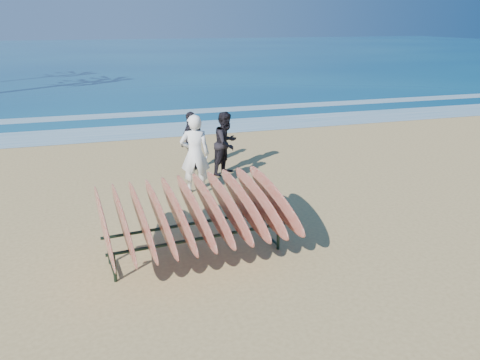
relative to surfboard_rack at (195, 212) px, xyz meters
The scene contains 8 objects.
ground 1.51m from the surfboard_rack, 17.57° to the left, with size 120.00×120.00×0.00m, color tan.
ocean 55.39m from the surfboard_rack, 88.78° to the left, with size 160.00×160.00×0.00m, color navy.
foam_near 10.48m from the surfboard_rack, 83.51° to the left, with size 160.00×160.00×0.00m, color white.
foam_far 13.95m from the surfboard_rack, 85.14° to the left, with size 160.00×160.00×0.00m, color white.
surfboard_rack is the anchor object (origin of this frame).
person_white 3.32m from the surfboard_rack, 78.26° to the left, with size 0.71×0.47×1.95m, color white.
person_dark_a 4.80m from the surfboard_rack, 68.20° to the left, with size 0.84×0.65×1.73m, color black.
person_dark_b 5.19m from the surfboard_rack, 79.20° to the left, with size 0.98×0.41×1.66m, color black.
Camera 1 is at (-2.62, -7.82, 4.05)m, focal length 35.00 mm.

